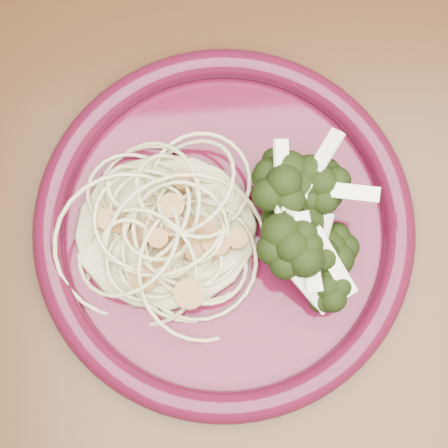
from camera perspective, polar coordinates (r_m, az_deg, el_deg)
name	(u,v)px	position (r m, az deg, el deg)	size (l,w,h in m)	color
dining_table	(196,210)	(0.65, -2.54, 1.30)	(1.20, 0.80, 0.75)	#472814
dinner_plate	(224,226)	(0.54, 0.00, -0.18)	(0.33, 0.33, 0.03)	#470B1E
spaghetti_pile	(165,228)	(0.52, -5.45, -0.32)	(0.16, 0.14, 0.04)	#C6C089
scallop_cluster	(160,217)	(0.49, -5.86, 0.61)	(0.12, 0.12, 0.04)	#A36F38
broccoli_pile	(298,214)	(0.52, 6.76, 0.90)	(0.10, 0.16, 0.06)	black
onion_garnish	(303,204)	(0.48, 7.22, 1.83)	(0.07, 0.10, 0.06)	#F5F3CD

